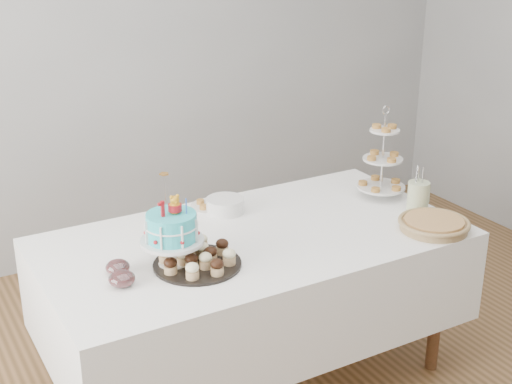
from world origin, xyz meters
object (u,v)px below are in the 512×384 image
plate_stack (225,205)px  jam_bowl_b (122,279)px  table (253,280)px  pie (434,224)px  pastry_plate (212,205)px  utensil_pitcher (418,196)px  birthday_cake (172,242)px  tiered_stand (383,159)px  jam_bowl_a (118,267)px  cupcake_tray (197,257)px

plate_stack → jam_bowl_b: (-0.69, -0.46, -0.01)m
table → plate_stack: size_ratio=10.26×
pie → jam_bowl_b: jam_bowl_b is taller
plate_stack → pastry_plate: plate_stack is taller
table → plate_stack: bearing=87.1°
plate_stack → utensil_pitcher: bearing=-29.2°
birthday_cake → jam_bowl_b: birthday_cake is taller
tiered_stand → pastry_plate: bearing=160.1°
pastry_plate → jam_bowl_a: jam_bowl_a is taller
pie → jam_bowl_b: 1.45m
pastry_plate → jam_bowl_a: bearing=-145.6°
tiered_stand → cupcake_tray: bearing=-168.3°
pie → pastry_plate: pie is taller
cupcake_tray → jam_bowl_a: 0.33m
tiered_stand → utensil_pitcher: size_ratio=2.05×
cupcake_tray → jam_bowl_b: 0.33m
cupcake_tray → utensil_pitcher: bearing=-0.5°
pastry_plate → utensil_pitcher: size_ratio=0.90×
birthday_cake → table: bearing=12.7°
pie → tiered_stand: bearing=83.2°
cupcake_tray → jam_bowl_a: size_ratio=3.72×
cupcake_tray → tiered_stand: bearing=11.7°
pie → jam_bowl_b: size_ratio=3.10×
pie → jam_bowl_a: (-1.42, 0.31, -0.00)m
birthday_cake → jam_bowl_b: (-0.24, -0.05, -0.08)m
utensil_pitcher → jam_bowl_a: bearing=-164.3°
pie → tiered_stand: (0.05, 0.46, 0.17)m
birthday_cake → pie: bearing=-11.8°
jam_bowl_a → jam_bowl_b: 0.11m
plate_stack → jam_bowl_b: size_ratio=1.75×
pie → utensil_pitcher: (0.08, 0.20, 0.05)m
plate_stack → jam_bowl_b: plate_stack is taller
jam_bowl_a → jam_bowl_b: bearing=-100.7°
table → birthday_cake: (-0.44, -0.09, 0.34)m
utensil_pitcher → pie: bearing=-91.6°
table → tiered_stand: bearing=7.0°
plate_stack → utensil_pitcher: 0.95m
birthday_cake → jam_bowl_b: size_ratio=3.78×
jam_bowl_b → utensil_pitcher: size_ratio=0.45×
tiered_stand → birthday_cake: bearing=-171.1°
table → pastry_plate: bearing=91.9°
jam_bowl_a → pastry_plate: bearing=34.4°
cupcake_tray → pie: bearing=-10.9°
pastry_plate → utensil_pitcher: utensil_pitcher is taller
plate_stack → jam_bowl_b: bearing=-146.6°
cupcake_tray → jam_bowl_b: cupcake_tray is taller
cupcake_tray → plate_stack: size_ratio=1.98×
birthday_cake → utensil_pitcher: bearing=-2.1°
cupcake_tray → jam_bowl_b: bearing=-178.6°
pastry_plate → table: bearing=-88.1°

